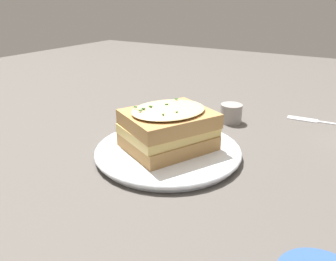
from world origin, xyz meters
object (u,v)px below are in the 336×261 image
Objects in this scene: sandwich at (168,128)px; fork at (318,121)px; dinner_plate at (168,151)px; condiment_pot at (231,113)px.

fork is at bearing -122.36° from sandwich.
dinner_plate is 0.22m from condiment_pot.
dinner_plate is 1.42× the size of sandwich.
fork is (-0.20, -0.32, -0.01)m from dinner_plate.
dinner_plate is 5.40× the size of condiment_pot.
condiment_pot is at bearing -98.93° from sandwich.
dinner_plate is 1.49× the size of fork.
sandwich is 0.38m from fork.
dinner_plate is at bearing 80.75° from condiment_pot.
sandwich reaches higher than condiment_pot.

